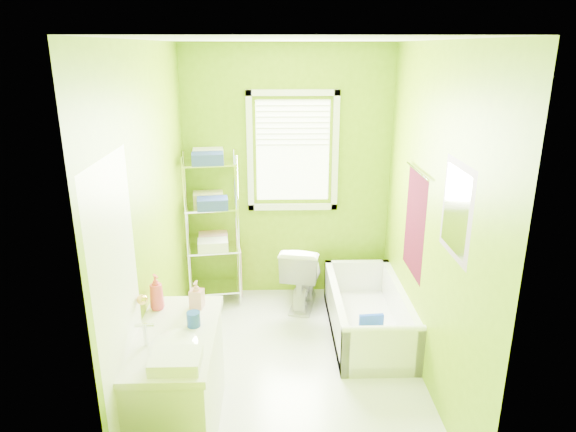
{
  "coord_description": "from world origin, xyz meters",
  "views": [
    {
      "loc": [
        -0.14,
        -3.67,
        2.56
      ],
      "look_at": [
        -0.03,
        0.25,
        1.26
      ],
      "focal_mm": 32.0,
      "sensor_mm": 36.0,
      "label": 1
    }
  ],
  "objects_px": {
    "toilet": "(302,274)",
    "wire_shelf_unit": "(213,212)",
    "bathtub": "(368,319)",
    "vanity": "(178,381)"
  },
  "relations": [
    {
      "from": "toilet",
      "to": "wire_shelf_unit",
      "type": "distance_m",
      "value": 1.1
    },
    {
      "from": "bathtub",
      "to": "toilet",
      "type": "relative_size",
      "value": 2.08
    },
    {
      "from": "bathtub",
      "to": "wire_shelf_unit",
      "type": "distance_m",
      "value": 1.83
    },
    {
      "from": "toilet",
      "to": "wire_shelf_unit",
      "type": "bearing_deg",
      "value": 4.26
    },
    {
      "from": "vanity",
      "to": "toilet",
      "type": "bearing_deg",
      "value": 63.16
    },
    {
      "from": "toilet",
      "to": "wire_shelf_unit",
      "type": "xyz_separation_m",
      "value": [
        -0.9,
        0.12,
        0.63
      ]
    },
    {
      "from": "bathtub",
      "to": "toilet",
      "type": "distance_m",
      "value": 0.85
    },
    {
      "from": "bathtub",
      "to": "vanity",
      "type": "relative_size",
      "value": 1.36
    },
    {
      "from": "bathtub",
      "to": "toilet",
      "type": "xyz_separation_m",
      "value": [
        -0.58,
        0.59,
        0.2
      ]
    },
    {
      "from": "wire_shelf_unit",
      "to": "bathtub",
      "type": "bearing_deg",
      "value": -25.69
    }
  ]
}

